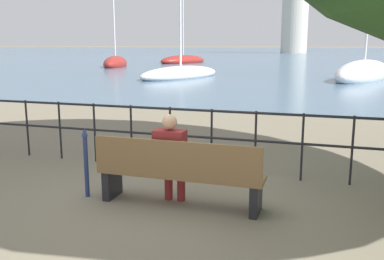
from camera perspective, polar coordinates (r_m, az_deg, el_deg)
The scene contains 11 objects.
ground_plane at distance 5.69m, azimuth -1.56°, elevation -9.92°, with size 1000.00×1000.00×0.00m, color #7A705B.
harbor_water at distance 162.68m, azimuth 17.43°, elevation 10.10°, with size 600.00×300.00×0.01m.
park_bench at distance 5.48m, azimuth -1.82°, elevation -5.81°, with size 2.18×0.45×0.90m.
seated_person_left at distance 5.54m, azimuth -2.83°, elevation -3.37°, with size 0.40×0.35×1.20m.
promenade_railing at distance 6.91m, azimuth 2.63°, elevation -0.10°, with size 15.77×0.04×1.05m.
closed_umbrella at distance 5.99m, azimuth -13.97°, elevation -3.73°, with size 0.09×0.09×0.97m.
sailboat_0 at distance 49.02m, azimuth -1.18°, elevation 9.25°, with size 4.83×7.40×8.50m.
sailboat_1 at distance 27.37m, azimuth -1.53°, elevation 7.53°, with size 4.50×7.77×9.19m.
sailboat_3 at distance 28.11m, azimuth 21.92°, elevation 7.04°, with size 4.85×9.20×9.65m.
sailboat_4 at distance 41.11m, azimuth -10.17°, elevation 8.81°, with size 3.13×5.83×12.21m.
harbor_lighthouse at distance 108.81m, azimuth 13.65°, elevation 16.25°, with size 6.21×6.21×25.73m.
Camera 1 is at (1.76, -5.00, 2.06)m, focal length 40.00 mm.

